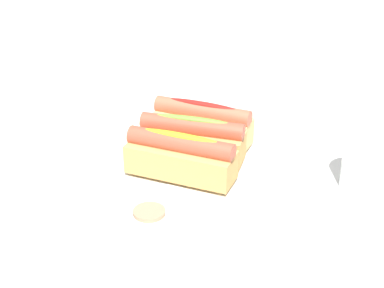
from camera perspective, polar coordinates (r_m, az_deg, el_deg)
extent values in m
plane|color=beige|center=(0.88, 0.96, -2.58)|extent=(2.40, 2.40, 0.00)
cylinder|color=silver|center=(0.86, 0.00, -2.33)|extent=(0.32, 0.32, 0.03)
torus|color=silver|center=(0.85, 0.00, -1.56)|extent=(0.32, 0.32, 0.01)
cube|color=#DBB270|center=(0.88, 1.01, 1.58)|extent=(0.16, 0.07, 0.04)
cylinder|color=#BC563D|center=(0.87, 1.02, 3.22)|extent=(0.15, 0.05, 0.03)
ellipsoid|color=red|center=(0.87, 1.03, 3.92)|extent=(0.11, 0.03, 0.01)
cube|color=tan|center=(0.84, 0.00, 0.00)|extent=(0.15, 0.05, 0.04)
cylinder|color=#A84733|center=(0.82, 0.00, 1.71)|extent=(0.15, 0.03, 0.03)
ellipsoid|color=olive|center=(0.82, 0.00, 2.45)|extent=(0.11, 0.02, 0.01)
cube|color=tan|center=(0.79, -1.12, -1.76)|extent=(0.16, 0.07, 0.04)
cylinder|color=#A84733|center=(0.78, -1.14, 0.02)|extent=(0.15, 0.05, 0.03)
ellipsoid|color=gold|center=(0.77, -1.15, 0.79)|extent=(0.11, 0.03, 0.01)
cylinder|color=white|center=(0.85, 16.83, -1.52)|extent=(0.07, 0.07, 0.09)
cylinder|color=silver|center=(0.85, 16.75, -2.04)|extent=(0.06, 0.06, 0.07)
cylinder|color=white|center=(0.59, -4.00, -12.11)|extent=(0.11, 0.11, 0.13)
cylinder|color=#997A5B|center=(0.55, -4.23, -6.69)|extent=(0.03, 0.03, 0.00)
cylinder|color=black|center=(1.05, 1.86, 2.91)|extent=(0.20, 0.11, 0.01)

